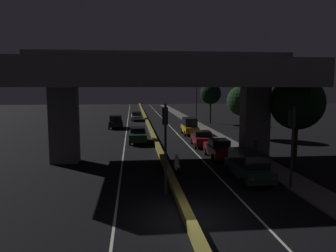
% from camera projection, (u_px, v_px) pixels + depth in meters
% --- Properties ---
extents(ground_plane, '(200.00, 200.00, 0.00)m').
position_uv_depth(ground_plane, '(188.00, 220.00, 14.55)').
color(ground_plane, black).
extents(lane_line_left_inner, '(0.12, 126.00, 0.00)m').
position_uv_depth(lane_line_left_inner, '(127.00, 127.00, 48.76)').
color(lane_line_left_inner, beige).
rests_on(lane_line_left_inner, ground_plane).
extents(lane_line_right_inner, '(0.12, 126.00, 0.00)m').
position_uv_depth(lane_line_right_inner, '(170.00, 126.00, 49.45)').
color(lane_line_right_inner, beige).
rests_on(lane_line_right_inner, ground_plane).
extents(median_divider, '(0.44, 126.00, 0.40)m').
position_uv_depth(median_divider, '(149.00, 125.00, 49.08)').
color(median_divider, olive).
rests_on(median_divider, ground_plane).
extents(sidewalk_right, '(2.04, 126.00, 0.13)m').
position_uv_depth(sidewalk_right, '(209.00, 132.00, 43.00)').
color(sidewalk_right, '#5B5956').
rests_on(sidewalk_right, ground_plane).
extents(elevated_overpass, '(21.37, 11.77, 8.71)m').
position_uv_depth(elevated_overpass, '(162.00, 78.00, 25.91)').
color(elevated_overpass, '#5B5956').
rests_on(elevated_overpass, ground_plane).
extents(traffic_light_left_of_median, '(0.30, 0.49, 5.01)m').
position_uv_depth(traffic_light_left_of_median, '(165.00, 133.00, 17.84)').
color(traffic_light_left_of_median, black).
rests_on(traffic_light_left_of_median, ground_plane).
extents(traffic_light_right_of_median, '(0.30, 0.49, 4.81)m').
position_uv_depth(traffic_light_right_of_median, '(292.00, 133.00, 18.64)').
color(traffic_light_right_of_median, black).
rests_on(traffic_light_right_of_median, ground_plane).
extents(street_lamp, '(2.01, 0.32, 7.36)m').
position_uv_depth(street_lamp, '(195.00, 97.00, 50.26)').
color(street_lamp, '#2D2D30').
rests_on(street_lamp, ground_plane).
extents(car_dark_green_lead, '(2.01, 4.59, 1.85)m').
position_uv_depth(car_dark_green_lead, '(248.00, 165.00, 20.72)').
color(car_dark_green_lead, black).
rests_on(car_dark_green_lead, ground_plane).
extents(car_dark_red_second, '(1.86, 4.40, 1.61)m').
position_uv_depth(car_dark_red_second, '(219.00, 149.00, 27.15)').
color(car_dark_red_second, '#591414').
rests_on(car_dark_red_second, ground_plane).
extents(car_dark_red_third, '(2.10, 4.20, 1.54)m').
position_uv_depth(car_dark_red_third, '(202.00, 139.00, 32.77)').
color(car_dark_red_third, '#591414').
rests_on(car_dark_red_third, ground_plane).
extents(car_taxi_yellow_fourth, '(1.85, 4.30, 2.08)m').
position_uv_depth(car_taxi_yellow_fourth, '(190.00, 126.00, 40.88)').
color(car_taxi_yellow_fourth, gold).
rests_on(car_taxi_yellow_fourth, ground_plane).
extents(car_dark_green_lead_oncoming, '(1.92, 4.62, 1.62)m').
position_uv_depth(car_dark_green_lead_oncoming, '(138.00, 135.00, 34.92)').
color(car_dark_green_lead_oncoming, black).
rests_on(car_dark_green_lead_oncoming, ground_plane).
extents(car_black_second_oncoming, '(2.15, 4.13, 1.85)m').
position_uv_depth(car_black_second_oncoming, '(116.00, 122.00, 47.07)').
color(car_black_second_oncoming, black).
rests_on(car_black_second_oncoming, ground_plane).
extents(car_silver_third_oncoming, '(2.04, 4.74, 1.53)m').
position_uv_depth(car_silver_third_oncoming, '(136.00, 116.00, 58.20)').
color(car_silver_third_oncoming, gray).
rests_on(car_silver_third_oncoming, ground_plane).
extents(motorcycle_white_filtering_near, '(0.33, 1.84, 1.35)m').
position_uv_depth(motorcycle_white_filtering_near, '(177.00, 165.00, 22.33)').
color(motorcycle_white_filtering_near, black).
rests_on(motorcycle_white_filtering_near, ground_plane).
extents(pedestrian_on_sidewalk, '(0.30, 0.30, 1.72)m').
position_uv_depth(pedestrian_on_sidewalk, '(256.00, 148.00, 26.60)').
color(pedestrian_on_sidewalk, '#2D261E').
rests_on(pedestrian_on_sidewalk, sidewalk_right).
extents(roadside_tree_kerbside_near, '(4.24, 4.24, 6.78)m').
position_uv_depth(roadside_tree_kerbside_near, '(297.00, 103.00, 25.73)').
color(roadside_tree_kerbside_near, '#2D2116').
rests_on(roadside_tree_kerbside_near, ground_plane).
extents(roadside_tree_kerbside_mid, '(3.57, 3.57, 6.12)m').
position_uv_depth(roadside_tree_kerbside_mid, '(242.00, 101.00, 38.18)').
color(roadside_tree_kerbside_mid, '#2D2116').
rests_on(roadside_tree_kerbside_mid, ground_plane).
extents(roadside_tree_kerbside_far, '(3.40, 3.40, 6.55)m').
position_uv_depth(roadside_tree_kerbside_far, '(211.00, 94.00, 52.96)').
color(roadside_tree_kerbside_far, '#2D2116').
rests_on(roadside_tree_kerbside_far, ground_plane).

